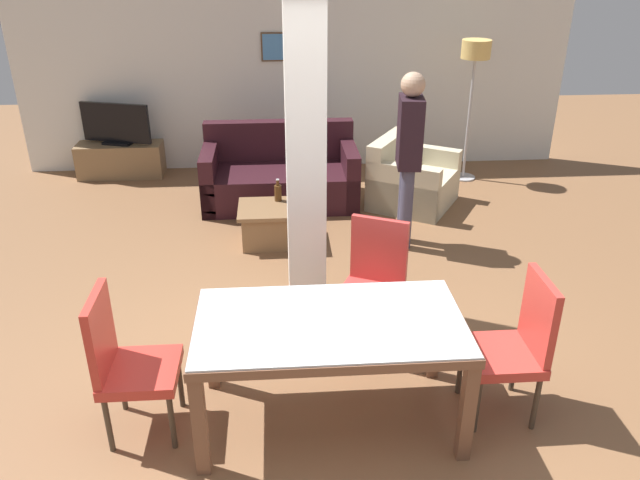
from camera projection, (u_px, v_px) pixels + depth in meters
name	position (u px, v px, depth m)	size (l,w,h in m)	color
ground_plane	(329.00, 417.00, 4.11)	(18.00, 18.00, 0.00)	brown
back_wall	(296.00, 66.00, 8.12)	(7.20, 0.09, 2.70)	white
divider_pillar	(306.00, 152.00, 4.84)	(0.30, 0.34, 2.70)	white
dining_table	(330.00, 342.00, 3.85)	(1.65, 0.89, 0.76)	brown
dining_chair_head_right	(516.00, 342.00, 3.95)	(0.46, 0.46, 0.99)	#C2372F
dining_chair_far_right	(374.00, 280.00, 4.67)	(0.61, 0.61, 0.99)	#BF3935
dining_chair_head_left	(125.00, 359.00, 3.79)	(0.46, 0.46, 0.99)	red
sofa	(280.00, 177.00, 7.38)	(1.78, 0.95, 0.89)	#31131B
armchair	(410.00, 182.00, 7.30)	(1.20, 1.23, 0.78)	beige
coffee_table	(273.00, 224.00, 6.40)	(0.70, 0.58, 0.39)	brown
bottle	(278.00, 192.00, 6.44)	(0.08, 0.08, 0.24)	#4C2D14
tv_stand	(121.00, 160.00, 8.21)	(1.09, 0.40, 0.44)	olive
tv_screen	(116.00, 124.00, 8.00)	(0.91, 0.32, 0.53)	black
floor_lamp	(475.00, 63.00, 7.58)	(0.35, 0.35, 1.76)	#B7B7BC
standing_person	(409.00, 149.00, 6.01)	(0.26, 0.40, 1.75)	#454359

